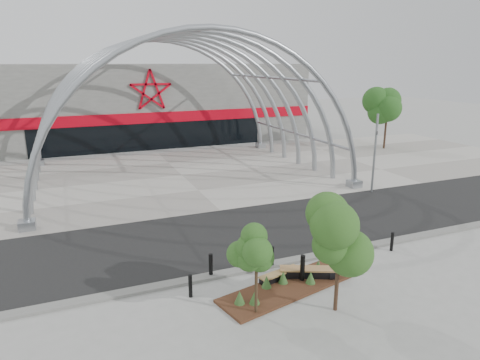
% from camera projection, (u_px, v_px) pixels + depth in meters
% --- Properties ---
extents(ground, '(140.00, 140.00, 0.00)m').
position_uv_depth(ground, '(276.00, 262.00, 18.18)').
color(ground, gray).
rests_on(ground, ground).
extents(road, '(140.00, 7.00, 0.02)m').
position_uv_depth(road, '(244.00, 232.00, 21.30)').
color(road, black).
rests_on(road, ground).
extents(forecourt, '(60.00, 17.00, 0.04)m').
position_uv_depth(forecourt, '(182.00, 175.00, 31.99)').
color(forecourt, gray).
rests_on(forecourt, ground).
extents(kerb, '(60.00, 0.50, 0.12)m').
position_uv_depth(kerb, '(278.00, 263.00, 17.94)').
color(kerb, slate).
rests_on(kerb, ground).
extents(arena_building, '(34.00, 15.24, 8.00)m').
position_uv_depth(arena_building, '(138.00, 102.00, 46.94)').
color(arena_building, slate).
rests_on(arena_building, ground).
extents(vault_canopy, '(20.80, 15.80, 20.36)m').
position_uv_depth(vault_canopy, '(182.00, 175.00, 32.00)').
color(vault_canopy, '#969BA0').
rests_on(vault_canopy, ground).
extents(planting_bed, '(5.65, 2.87, 0.57)m').
position_uv_depth(planting_bed, '(285.00, 286.00, 15.94)').
color(planting_bed, '#3B1D15').
rests_on(planting_bed, ground).
extents(signal_pole, '(0.18, 0.72, 5.09)m').
position_uv_depth(signal_pole, '(375.00, 152.00, 27.28)').
color(signal_pole, gray).
rests_on(signal_pole, ground).
extents(street_tree_0, '(1.42, 1.42, 3.25)m').
position_uv_depth(street_tree_0, '(257.00, 251.00, 13.79)').
color(street_tree_0, black).
rests_on(street_tree_0, ground).
extents(street_tree_1, '(1.70, 1.70, 4.02)m').
position_uv_depth(street_tree_1, '(340.00, 231.00, 13.91)').
color(street_tree_1, '#321D12').
rests_on(street_tree_1, ground).
extents(bench_0, '(1.87, 0.83, 0.38)m').
position_uv_depth(bench_0, '(280.00, 277.00, 16.56)').
color(bench_0, black).
rests_on(bench_0, ground).
extents(bench_1, '(2.28, 1.38, 0.48)m').
position_uv_depth(bench_1, '(309.00, 274.00, 16.69)').
color(bench_1, black).
rests_on(bench_1, ground).
extents(bollard_0, '(0.14, 0.14, 0.86)m').
position_uv_depth(bollard_0, '(190.00, 286.00, 15.37)').
color(bollard_0, black).
rests_on(bollard_0, ground).
extents(bollard_1, '(0.16, 0.16, 0.98)m').
position_uv_depth(bollard_1, '(211.00, 266.00, 16.78)').
color(bollard_1, black).
rests_on(bollard_1, ground).
extents(bollard_2, '(0.15, 0.15, 0.92)m').
position_uv_depth(bollard_2, '(272.00, 257.00, 17.60)').
color(bollard_2, black).
rests_on(bollard_2, ground).
extents(bollard_3, '(0.18, 0.18, 1.13)m').
position_uv_depth(bollard_3, '(302.00, 269.00, 16.35)').
color(bollard_3, black).
rests_on(bollard_3, ground).
extents(bollard_4, '(0.14, 0.14, 0.87)m').
position_uv_depth(bollard_4, '(392.00, 242.00, 19.17)').
color(bollard_4, black).
rests_on(bollard_4, ground).
extents(bg_tree_1, '(2.70, 2.70, 5.91)m').
position_uv_depth(bg_tree_1, '(388.00, 105.00, 40.78)').
color(bg_tree_1, black).
rests_on(bg_tree_1, ground).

